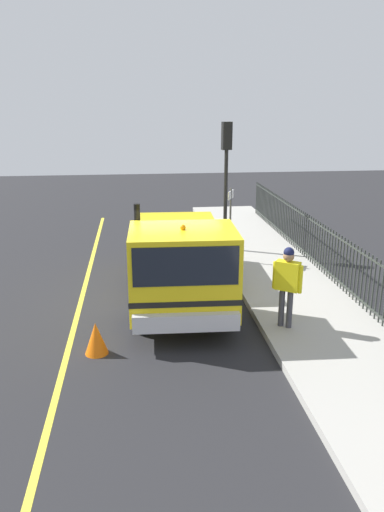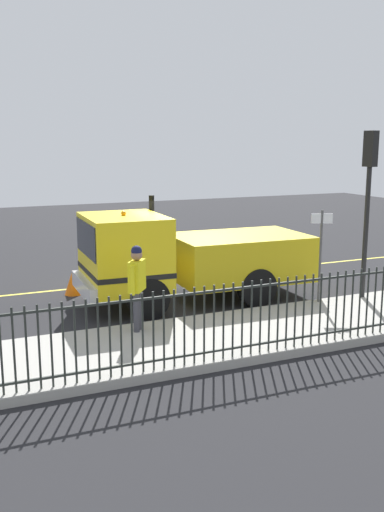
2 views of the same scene
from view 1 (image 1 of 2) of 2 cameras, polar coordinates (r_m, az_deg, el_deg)
name	(u,v)px [view 1 (image 1 of 2)]	position (r m, az deg, el deg)	size (l,w,h in m)	color
ground_plane	(166,299)	(12.59, -3.05, -5.02)	(47.02, 47.02, 0.00)	#232326
sidewalk_slab	(292,291)	(13.16, 11.59, -3.97)	(2.77, 21.37, 0.16)	#A3A099
lane_marking	(81,303)	(12.66, -12.82, -5.31)	(0.12, 19.24, 0.01)	yellow
work_truck	(180,258)	(11.77, -1.44, -0.21)	(2.47, 5.91, 2.63)	yellow
worker_standing	(287,279)	(10.51, 11.01, -2.62)	(0.54, 0.48, 1.78)	yellow
iron_fence	(340,261)	(13.33, 16.78, -0.55)	(0.04, 18.20, 1.38)	#2D332D
traffic_light_near	(226,161)	(15.77, 4.00, 10.99)	(0.33, 0.25, 4.08)	black
traffic_cone	(96,338)	(10.03, -11.09, -9.36)	(0.46, 0.46, 0.66)	orange
street_sign	(230,216)	(14.76, 4.48, 4.67)	(0.25, 0.46, 2.24)	#4C4C4C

